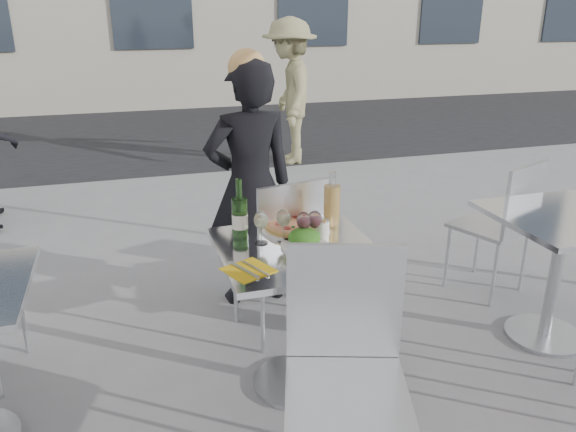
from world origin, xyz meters
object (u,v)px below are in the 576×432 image
object	(u,v)px
sugar_shaker	(322,229)
wineglass_red_b	(315,221)
pedestrian_b	(290,92)
pizza_far	(296,226)
side_chair_rfar	(505,218)
wine_bottle	(240,216)
side_table_right	(559,251)
pizza_near	(327,260)
wineglass_white_b	(284,219)
main_table	(297,288)
salad_plate	(304,239)
wineglass_red_a	(304,222)
chair_far	(286,246)
napkin_right	(358,256)
chair_near	(345,355)
carafe	(332,206)
wineglass_white_a	(261,221)
napkin_left	(248,270)
woman_diner	(250,186)

from	to	relation	value
sugar_shaker	wineglass_red_b	size ratio (longest dim) A/B	0.68
pedestrian_b	pizza_far	xyz separation A→B (m)	(-1.18, -3.98, -0.08)
side_chair_rfar	wine_bottle	xyz separation A→B (m)	(-1.78, -0.36, 0.33)
side_table_right	pizza_near	world-z (taller)	pizza_near
side_table_right	pedestrian_b	xyz separation A→B (m)	(-0.27, 4.20, 0.31)
pedestrian_b	wineglass_white_b	xyz separation A→B (m)	(-1.27, -4.10, 0.01)
side_table_right	side_chair_rfar	bearing A→B (deg)	84.74
main_table	sugar_shaker	xyz separation A→B (m)	(0.14, 0.06, 0.26)
salad_plate	wineglass_red_a	size ratio (longest dim) A/B	1.40
chair_far	napkin_right	world-z (taller)	chair_far
chair_near	napkin_right	size ratio (longest dim) A/B	4.83
pizza_far	carafe	distance (m)	0.21
pizza_near	wineglass_white_a	distance (m)	0.37
chair_near	pizza_near	size ratio (longest dim) A/B	3.04
sugar_shaker	napkin_left	world-z (taller)	sugar_shaker
main_table	woman_diner	size ratio (longest dim) A/B	0.49
napkin_left	salad_plate	bearing A→B (deg)	5.56
pedestrian_b	sugar_shaker	distance (m)	4.28
side_table_right	wine_bottle	xyz separation A→B (m)	(-1.73, 0.18, 0.32)
main_table	wineglass_red_b	world-z (taller)	wineglass_red_b
carafe	pedestrian_b	bearing A→B (deg)	76.04
woman_diner	napkin_right	bearing A→B (deg)	97.57
carafe	wineglass_red_a	bearing A→B (deg)	-142.00
side_chair_rfar	carafe	bearing A→B (deg)	-7.39
woman_diner	wineglass_red_a	size ratio (longest dim) A/B	9.67
side_table_right	napkin_right	distance (m)	1.30
woman_diner	sugar_shaker	distance (m)	0.90
main_table	napkin_right	distance (m)	0.36
woman_diner	wine_bottle	world-z (taller)	woman_diner
side_chair_rfar	pizza_near	world-z (taller)	side_chair_rfar
carafe	napkin_right	world-z (taller)	carafe
chair_near	woman_diner	world-z (taller)	woman_diner
wine_bottle	wineglass_red_b	bearing A→B (deg)	-24.52
salad_plate	wineglass_white_a	distance (m)	0.22
salad_plate	napkin_left	size ratio (longest dim) A/B	0.93
carafe	wineglass_red_a	world-z (taller)	carafe
chair_near	wineglass_white_a	xyz separation A→B (m)	(-0.14, 0.72, 0.28)
pizza_far	carafe	bearing A→B (deg)	-9.91
side_chair_rfar	carafe	distance (m)	1.40
pizza_far	napkin_right	xyz separation A→B (m)	(0.17, -0.39, -0.01)
wineglass_red_b	napkin_right	distance (m)	0.27
pizza_far	napkin_left	world-z (taller)	pizza_far
pedestrian_b	napkin_left	size ratio (longest dim) A/B	7.16
woman_diner	wineglass_white_b	xyz separation A→B (m)	(-0.03, -0.86, 0.10)
wineglass_red_a	wineglass_white_a	bearing A→B (deg)	161.24
side_table_right	chair_far	distance (m)	1.49
side_chair_rfar	pizza_far	distance (m)	1.54
pedestrian_b	sugar_shaker	bearing A→B (deg)	-4.73
main_table	carafe	bearing A→B (deg)	37.90
pizza_near	salad_plate	distance (m)	0.20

